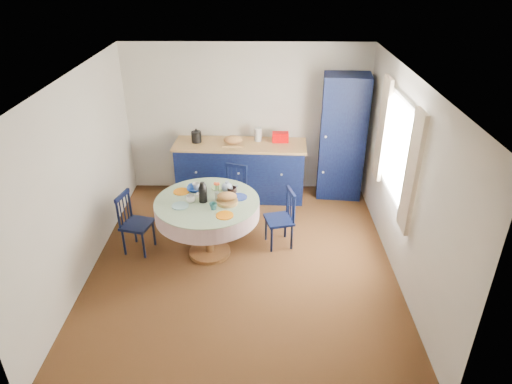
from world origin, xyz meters
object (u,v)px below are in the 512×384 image
dining_table (208,209)px  mug_d (196,186)px  chair_left (134,223)px  mug_a (191,199)px  kitchen_counter (240,169)px  mug_b (213,206)px  mug_c (232,191)px  pantry_cabinet (342,138)px  chair_far (234,192)px  chair_right (282,218)px  cobalt_bowl (197,189)px

dining_table → mug_d: (-0.18, 0.31, 0.18)m
chair_left → mug_a: bearing=-84.4°
kitchen_counter → chair_left: (-1.39, -1.61, -0.05)m
chair_left → mug_b: size_ratio=8.96×
kitchen_counter → mug_c: (-0.04, -1.50, 0.40)m
mug_b → mug_d: (-0.28, 0.53, 0.00)m
pantry_cabinet → chair_far: 2.01m
mug_a → chair_left: bearing=171.6°
dining_table → chair_left: (-1.03, 0.08, -0.27)m
chair_right → cobalt_bowl: (-1.17, 0.04, 0.44)m
mug_b → chair_left: bearing=164.9°
mug_c → chair_left: bearing=-175.6°
dining_table → cobalt_bowl: bearing=122.8°
mug_b → cobalt_bowl: mug_b is taller
dining_table → mug_a: (-0.21, -0.04, 0.18)m
kitchen_counter → mug_a: kitchen_counter is taller
pantry_cabinet → mug_b: bearing=-128.1°
mug_c → pantry_cabinet: bearing=43.1°
mug_a → mug_c: bearing=23.0°
mug_a → kitchen_counter: bearing=71.8°
dining_table → mug_b: 0.30m
cobalt_bowl → mug_c: bearing=-10.2°
dining_table → chair_left: size_ratio=1.58×
mug_b → mug_c: 0.46m
chair_right → mug_d: 1.26m
mug_d → cobalt_bowl: 0.04m
mug_c → mug_d: size_ratio=1.22×
kitchen_counter → chair_right: 1.58m
mug_b → mug_a: bearing=149.3°
dining_table → cobalt_bowl: dining_table is taller
chair_right → mug_d: mug_d is taller
dining_table → cobalt_bowl: size_ratio=5.39×
chair_left → mug_a: mug_a is taller
chair_far → chair_right: chair_far is taller
chair_right → cobalt_bowl: cobalt_bowl is taller
chair_left → mug_a: 0.94m
dining_table → mug_b: dining_table is taller
mug_b → cobalt_bowl: (-0.28, 0.50, -0.01)m
chair_far → mug_a: 1.23m
mug_b → mug_d: mug_d is taller
kitchen_counter → pantry_cabinet: pantry_cabinet is taller
chair_far → mug_d: mug_d is taller
chair_right → mug_c: size_ratio=6.56×
mug_b → chair_right: bearing=27.4°
pantry_cabinet → chair_left: pantry_cabinet is taller
mug_c → cobalt_bowl: size_ratio=0.51×
mug_a → mug_b: 0.36m
kitchen_counter → pantry_cabinet: 1.76m
pantry_cabinet → chair_right: pantry_cabinet is taller
pantry_cabinet → mug_d: size_ratio=19.31×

